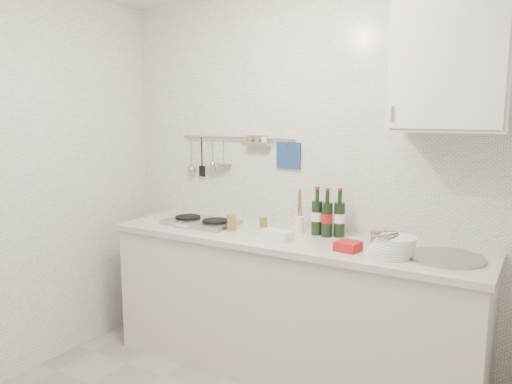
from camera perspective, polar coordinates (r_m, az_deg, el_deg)
back_wall at (r=3.40m, az=6.21°, el=1.39°), size 3.00×0.02×2.50m
counter at (r=3.35m, az=3.89°, el=-13.21°), size 2.44×0.64×0.96m
wall_rail at (r=3.64m, az=-2.57°, el=4.73°), size 0.98×0.09×0.34m
wall_cabinet at (r=2.94m, az=21.54°, el=13.27°), size 0.60×0.38×0.70m
plate_stack_hob at (r=3.55m, az=-7.41°, el=-3.49°), size 0.27×0.27×0.02m
plate_stack_sink at (r=2.86m, az=15.31°, el=-6.06°), size 0.28×0.26×0.12m
wine_bottles at (r=3.21m, az=8.21°, el=-2.29°), size 0.22×0.11×0.31m
butter_dish at (r=3.12m, az=2.41°, el=-4.91°), size 0.20×0.13×0.06m
strawberry_punnet at (r=2.92m, az=10.47°, el=-6.10°), size 0.14×0.14×0.05m
utensil_crock at (r=3.31m, az=4.95°, el=-3.41°), size 0.07×0.07×0.29m
jar_a at (r=3.44m, az=0.86°, el=-3.38°), size 0.06×0.06×0.08m
jar_b at (r=3.18m, az=14.87°, el=-4.82°), size 0.06×0.06×0.07m
jar_c at (r=3.14m, az=13.55°, el=-4.92°), size 0.07×0.07×0.08m
jar_d at (r=3.34m, az=-2.84°, el=-3.49°), size 0.06×0.06×0.11m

